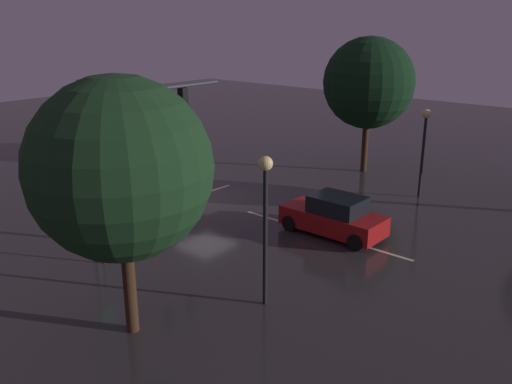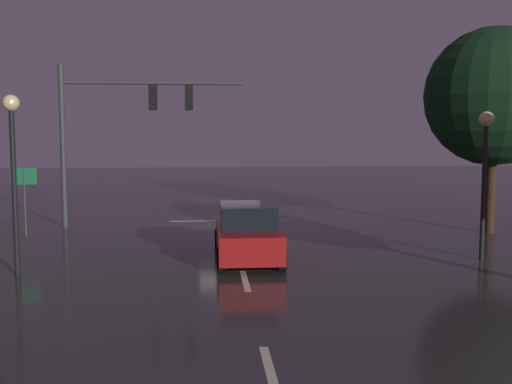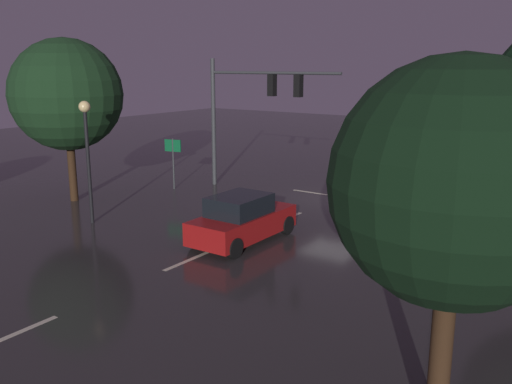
{
  "view_description": "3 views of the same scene",
  "coord_description": "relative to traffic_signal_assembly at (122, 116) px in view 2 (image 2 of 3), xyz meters",
  "views": [
    {
      "loc": [
        17.74,
        18.64,
        8.6
      ],
      "look_at": [
        0.43,
        3.75,
        1.25
      ],
      "focal_mm": 38.08,
      "sensor_mm": 36.0,
      "label": 1
    },
    {
      "loc": [
        1.03,
        25.47,
        3.85
      ],
      "look_at": [
        -0.75,
        4.43,
        1.74
      ],
      "focal_mm": 43.0,
      "sensor_mm": 36.0,
      "label": 2
    },
    {
      "loc": [
        -11.29,
        22.36,
        6.11
      ],
      "look_at": [
        0.4,
        5.63,
        1.37
      ],
      "focal_mm": 38.48,
      "sensor_mm": 36.0,
      "label": 3
    }
  ],
  "objects": [
    {
      "name": "car_approaching",
      "position": [
        -4.55,
        6.9,
        -3.66
      ],
      "size": [
        1.91,
        4.37,
        1.7
      ],
      "color": "maroon",
      "rests_on": "ground_plane"
    },
    {
      "name": "lane_dash_mid",
      "position": [
        -4.3,
        9.49,
        -4.45
      ],
      "size": [
        0.16,
        2.2,
        0.01
      ],
      "primitive_type": "cube",
      "rotation": [
        0.0,
        0.0,
        1.57
      ],
      "color": "beige",
      "rests_on": "ground_plane"
    },
    {
      "name": "lane_dash_far",
      "position": [
        -4.3,
        3.49,
        -4.45
      ],
      "size": [
        0.16,
        2.2,
        0.01
      ],
      "primitive_type": "cube",
      "rotation": [
        0.0,
        0.0,
        1.57
      ],
      "color": "beige",
      "rests_on": "ground_plane"
    },
    {
      "name": "traffic_signal_assembly",
      "position": [
        0.0,
        0.0,
        0.0
      ],
      "size": [
        7.26,
        0.47,
        6.43
      ],
      "color": "#383A3D",
      "rests_on": "ground_plane"
    },
    {
      "name": "stop_bar",
      "position": [
        -4.3,
        -1.19,
        -4.45
      ],
      "size": [
        5.0,
        0.16,
        0.01
      ],
      "primitive_type": "cube",
      "color": "beige",
      "rests_on": "ground_plane"
    },
    {
      "name": "street_lamp_left_kerb",
      "position": [
        -11.58,
        7.43,
        -1.3
      ],
      "size": [
        0.44,
        0.44,
        4.43
      ],
      "color": "black",
      "rests_on": "ground_plane"
    },
    {
      "name": "route_sign",
      "position": [
        3.29,
        2.05,
        -2.61
      ],
      "size": [
        0.89,
        0.26,
        2.55
      ],
      "color": "#383A3D",
      "rests_on": "ground_plane"
    },
    {
      "name": "tree_left_far",
      "position": [
        -14.02,
        2.85,
        0.66
      ],
      "size": [
        5.12,
        5.12,
        7.69
      ],
      "color": "#382314",
      "rests_on": "ground_plane"
    },
    {
      "name": "ground_plane",
      "position": [
        -4.3,
        -0.51,
        -4.45
      ],
      "size": [
        80.0,
        80.0,
        0.0
      ],
      "primitive_type": "plane",
      "color": "#2D2B2B"
    },
    {
      "name": "street_lamp_right_kerb",
      "position": [
        1.72,
        8.42,
        -1.07
      ],
      "size": [
        0.44,
        0.44,
        4.79
      ],
      "color": "black",
      "rests_on": "ground_plane"
    },
    {
      "name": "lane_dash_near",
      "position": [
        -4.3,
        15.49,
        -4.45
      ],
      "size": [
        0.16,
        2.2,
        0.01
      ],
      "primitive_type": "cube",
      "rotation": [
        0.0,
        0.0,
        1.57
      ],
      "color": "beige",
      "rests_on": "ground_plane"
    }
  ]
}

